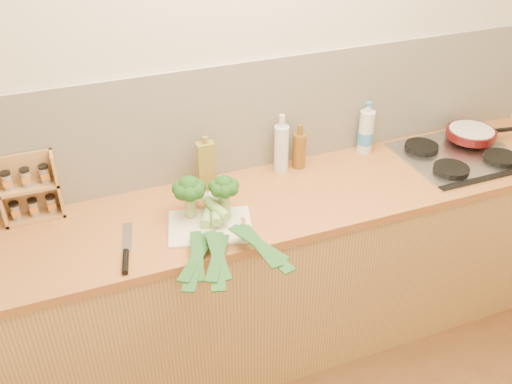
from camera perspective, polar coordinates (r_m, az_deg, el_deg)
room_shell at (r=2.67m, az=-0.53°, el=7.51°), size 3.50×3.50×3.50m
counter at (r=2.84m, az=1.66°, el=-8.14°), size 3.20×0.62×0.90m
gas_hob at (r=3.05m, az=19.81°, el=3.53°), size 0.58×0.50×0.04m
chopping_board at (r=2.38m, az=-4.61°, el=-3.45°), size 0.40×0.33×0.01m
broccoli_left at (r=2.37m, az=-6.69°, el=0.23°), size 0.14×0.14×0.19m
broccoli_right at (r=2.38m, az=-3.21°, el=0.39°), size 0.13×0.13×0.19m
leek_front at (r=2.34m, az=-5.18°, el=-3.51°), size 0.32×0.59×0.04m
leek_mid at (r=2.32m, az=-3.96°, el=-3.25°), size 0.24×0.64×0.04m
leek_back at (r=2.33m, az=-2.95°, el=-2.48°), size 0.22×0.68×0.04m
chefs_knife at (r=2.28m, az=-12.88°, el=-6.20°), size 0.10×0.33×0.02m
skillet at (r=3.19m, az=20.75°, el=5.53°), size 0.37×0.25×0.04m
spice_rack at (r=2.56m, az=-21.69°, el=0.09°), size 0.24×0.10×0.29m
oil_tin at (r=2.58m, az=-5.00°, el=2.67°), size 0.08×0.05×0.26m
glass_bottle at (r=2.71m, az=2.55°, el=4.44°), size 0.07×0.07×0.29m
amber_bottle at (r=2.76m, az=4.35°, el=4.23°), size 0.06×0.06×0.23m
water_bottle at (r=2.94m, az=10.93°, el=5.84°), size 0.08×0.08×0.25m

